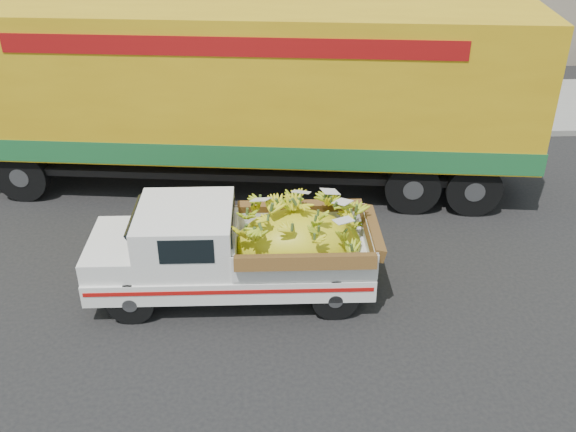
{
  "coord_description": "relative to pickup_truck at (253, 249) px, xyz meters",
  "views": [
    {
      "loc": [
        -0.59,
        -8.31,
        6.35
      ],
      "look_at": [
        -0.14,
        0.94,
        1.09
      ],
      "focal_mm": 40.0,
      "sensor_mm": 36.0,
      "label": 1
    }
  ],
  "objects": [
    {
      "name": "ground",
      "position": [
        0.73,
        -0.35,
        -0.84
      ],
      "size": [
        100.0,
        100.0,
        0.0
      ],
      "primitive_type": "plane",
      "color": "black",
      "rests_on": "ground"
    },
    {
      "name": "sidewalk",
      "position": [
        0.73,
        8.55,
        -0.77
      ],
      "size": [
        60.0,
        4.0,
        0.14
      ],
      "primitive_type": "cube",
      "color": "gray",
      "rests_on": "ground"
    },
    {
      "name": "pickup_truck",
      "position": [
        0.0,
        0.0,
        0.0
      ],
      "size": [
        4.5,
        1.7,
        1.57
      ],
      "rotation": [
        0.0,
        0.0,
        -0.01
      ],
      "color": "black",
      "rests_on": "ground"
    },
    {
      "name": "curb",
      "position": [
        0.73,
        6.45,
        -0.77
      ],
      "size": [
        60.0,
        0.25,
        0.15
      ],
      "primitive_type": "cube",
      "color": "gray",
      "rests_on": "ground"
    },
    {
      "name": "semi_trailer",
      "position": [
        -0.16,
        4.0,
        1.28
      ],
      "size": [
        12.04,
        3.87,
        3.8
      ],
      "rotation": [
        0.0,
        0.0,
        -0.12
      ],
      "color": "black",
      "rests_on": "ground"
    }
  ]
}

